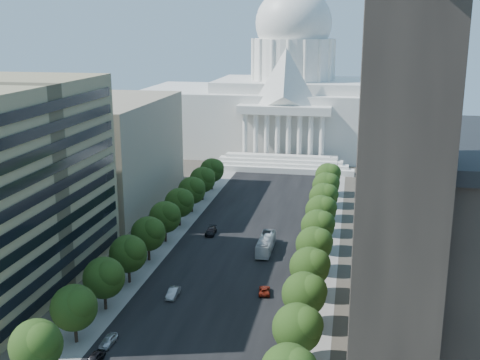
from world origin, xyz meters
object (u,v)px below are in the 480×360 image
Objects in this scene: car_red at (264,291)px; car_parked at (108,341)px; car_silver at (173,293)px; car_dark_b at (211,231)px; city_bus at (266,244)px; car_dark_a at (94,358)px.

car_red is 32.36m from car_parked.
car_silver is 19.76m from car_parked.
city_bus is (15.01, -8.71, 0.97)m from car_dark_b.
car_dark_a reaches higher than car_red.
car_red is at bearing 14.74° from car_silver.
car_red is at bearing 49.64° from car_parked.
city_bus is at bearing 62.13° from car_silver.
car_parked is (0.01, 5.36, 0.01)m from car_dark_a.
car_silver is 0.90× the size of car_dark_b.
car_dark_a is 54.74m from city_bus.
car_silver is 0.39× the size of city_bus.
car_red is (22.03, 29.07, -0.10)m from car_dark_a.
car_silver reaches higher than car_dark_a.
car_dark_a is 24.97m from car_silver.
car_parked is (-3.98, -54.69, -0.05)m from car_dark_b.
car_parked is at bearing -112.49° from city_bus.
car_dark_a is at bearing -96.18° from car_dark_b.
car_parked is 0.35× the size of city_bus.
city_bus is at bearing 76.94° from car_dark_a.
car_silver is at bearing -90.57° from car_dark_b.
city_bus reaches higher than car_dark_a.
city_bus reaches higher than car_red.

